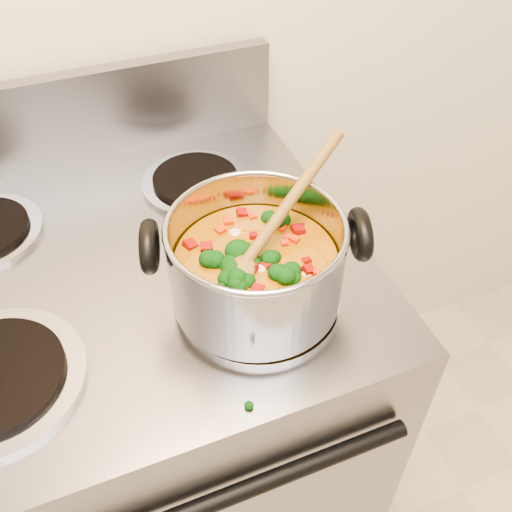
{
  "coord_description": "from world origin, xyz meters",
  "views": [
    {
      "loc": [
        -0.01,
        0.54,
        1.51
      ],
      "look_at": [
        0.18,
        1.02,
        1.01
      ],
      "focal_mm": 40.0,
      "sensor_mm": 36.0,
      "label": 1
    }
  ],
  "objects": [
    {
      "name": "cooktop_crumbs",
      "position": [
        0.04,
        1.05,
        0.92
      ],
      "size": [
        0.02,
        0.11,
        0.01
      ],
      "color": "black",
      "rests_on": "electric_range"
    },
    {
      "name": "stockpot",
      "position": [
        0.18,
        1.02,
        0.99
      ],
      "size": [
        0.29,
        0.23,
        0.14
      ],
      "rotation": [
        0.0,
        0.0,
        -0.29
      ],
      "color": "#9F9FA7",
      "rests_on": "electric_range"
    },
    {
      "name": "wooden_spoon",
      "position": [
        0.2,
        1.02,
        1.03
      ],
      "size": [
        0.25,
        0.17,
        0.12
      ],
      "rotation": [
        0.0,
        0.0,
        0.55
      ],
      "color": "brown",
      "rests_on": "stockpot"
    },
    {
      "name": "electric_range",
      "position": [
        0.01,
        1.16,
        0.47
      ],
      "size": [
        0.73,
        0.66,
        1.08
      ],
      "color": "gray",
      "rests_on": "ground"
    }
  ]
}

